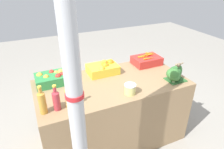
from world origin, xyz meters
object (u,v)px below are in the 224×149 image
at_px(carrot_crate, 147,60).
at_px(juice_bottle_golden, 68,97).
at_px(broccoli_pile, 175,74).
at_px(pickle_jar, 130,89).
at_px(juice_bottle_ruby, 56,100).
at_px(sparrow_bird, 178,65).
at_px(orange_crate, 103,68).
at_px(support_pole, 76,109).
at_px(juice_bottle_amber, 42,102).
at_px(apple_crate, 53,78).

relative_size(carrot_crate, juice_bottle_golden, 1.45).
xyz_separation_m(broccoli_pile, juice_bottle_golden, (-1.25, 0.00, 0.02)).
bearing_deg(pickle_jar, juice_bottle_golden, 176.16).
relative_size(juice_bottle_ruby, juice_bottle_golden, 1.02).
xyz_separation_m(juice_bottle_ruby, pickle_jar, (0.75, -0.04, -0.05)).
bearing_deg(juice_bottle_ruby, carrot_crate, 21.46).
bearing_deg(carrot_crate, juice_bottle_golden, -156.76).
xyz_separation_m(carrot_crate, sparrow_bird, (0.06, -0.54, 0.15)).
bearing_deg(orange_crate, sparrow_bird, -37.20).
height_order(broccoli_pile, sparrow_bird, sparrow_bird).
bearing_deg(broccoli_pile, sparrow_bird, -51.26).
xyz_separation_m(support_pole, carrot_crate, (1.24, 1.00, -0.26)).
height_order(juice_bottle_amber, pickle_jar, juice_bottle_amber).
bearing_deg(juice_bottle_ruby, juice_bottle_golden, 0.00).
height_order(orange_crate, pickle_jar, orange_crate).
xyz_separation_m(support_pole, juice_bottle_golden, (0.04, 0.48, -0.21)).
distance_m(orange_crate, juice_bottle_amber, 0.94).
bearing_deg(juice_bottle_golden, support_pole, -94.54).
bearing_deg(pickle_jar, juice_bottle_amber, 177.19).
xyz_separation_m(juice_bottle_amber, sparrow_bird, (1.50, -0.02, 0.09)).
xyz_separation_m(juice_bottle_ruby, juice_bottle_golden, (0.11, 0.00, -0.00)).
distance_m(apple_crate, sparrow_bird, 1.44).
xyz_separation_m(apple_crate, sparrow_bird, (1.32, -0.54, 0.14)).
height_order(juice_bottle_amber, juice_bottle_golden, juice_bottle_amber).
relative_size(orange_crate, broccoli_pile, 1.63).
relative_size(juice_bottle_golden, pickle_jar, 2.08).
distance_m(juice_bottle_ruby, sparrow_bird, 1.38).
height_order(support_pole, pickle_jar, support_pole).
bearing_deg(pickle_jar, sparrow_bird, 1.85).
xyz_separation_m(carrot_crate, juice_bottle_amber, (-1.43, -0.52, 0.06)).
bearing_deg(juice_bottle_golden, pickle_jar, -3.84).
distance_m(support_pole, juice_bottle_ruby, 0.53).
xyz_separation_m(support_pole, pickle_jar, (0.67, 0.44, -0.26)).
height_order(juice_bottle_ruby, pickle_jar, juice_bottle_ruby).
bearing_deg(support_pole, broccoli_pile, 20.40).
distance_m(support_pole, sparrow_bird, 1.38).
bearing_deg(orange_crate, juice_bottle_golden, -137.41).
bearing_deg(juice_bottle_ruby, sparrow_bird, -0.93).
distance_m(broccoli_pile, sparrow_bird, 0.12).
bearing_deg(juice_bottle_ruby, support_pole, -81.42).
bearing_deg(juice_bottle_golden, juice_bottle_amber, -180.00).
height_order(orange_crate, juice_bottle_amber, juice_bottle_amber).
bearing_deg(juice_bottle_amber, broccoli_pile, -0.14).
xyz_separation_m(apple_crate, broccoli_pile, (1.31, -0.52, 0.03)).
bearing_deg(support_pole, apple_crate, 91.32).
xyz_separation_m(support_pole, juice_bottle_amber, (-0.20, 0.48, -0.20)).
relative_size(carrot_crate, sparrow_bird, 2.74).
relative_size(support_pole, juice_bottle_golden, 9.09).
relative_size(broccoli_pile, juice_bottle_ruby, 0.88).
distance_m(pickle_jar, sparrow_bird, 0.64).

